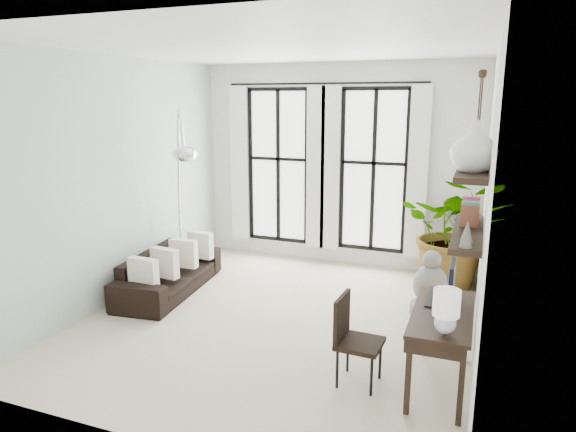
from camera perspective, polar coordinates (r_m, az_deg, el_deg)
The scene contains 16 objects.
floor at distance 6.42m, azimuth -0.96°, elevation -11.45°, with size 5.00×5.00×0.00m, color beige.
ceiling at distance 5.88m, azimuth -1.09°, elevation 18.31°, with size 5.00×5.00×0.00m, color white.
wall_left at distance 7.09m, azimuth -18.19°, elevation 3.76°, with size 5.00×5.00×0.00m, color #ABBFB5.
wall_right at distance 5.52m, azimuth 21.19°, elevation 1.11°, with size 5.00×5.00×0.00m, color white.
wall_back at distance 8.29m, azimuth 5.48°, elevation 5.57°, with size 4.50×4.50×0.00m, color white.
windows at distance 8.28m, azimuth 4.00°, elevation 5.31°, with size 3.26×0.13×2.65m.
wall_shelves at distance 4.72m, azimuth 19.58°, elevation 0.95°, with size 0.25×1.30×0.60m.
sofa at distance 7.40m, azimuth -13.07°, elevation -6.07°, with size 1.95×0.76×0.57m, color black.
throw_pillows at distance 7.28m, azimuth -12.50°, elevation -4.57°, with size 0.40×1.52×0.40m.
plant at distance 7.66m, azimuth 18.16°, elevation -1.67°, with size 1.45×1.26×1.61m, color #2D7228.
desk at distance 4.95m, azimuth 16.73°, elevation -10.81°, with size 0.53×1.26×1.14m.
desk_chair at distance 4.97m, azimuth 7.11°, elevation -12.87°, with size 0.43×0.43×0.86m.
arc_lamp at distance 7.21m, azimuth -11.86°, elevation 6.39°, with size 0.76×0.79×2.51m.
buddha at distance 6.66m, azimuth 15.50°, elevation -7.74°, with size 0.47×0.47×0.84m.
vase_a at distance 4.36m, azimuth 19.99°, elevation 7.16°, with size 0.37×0.37×0.38m, color white.
vase_b at distance 4.76m, azimuth 20.11°, elevation 7.56°, with size 0.37×0.37×0.38m, color white.
Camera 1 is at (2.19, -5.42, 2.64)m, focal length 32.00 mm.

